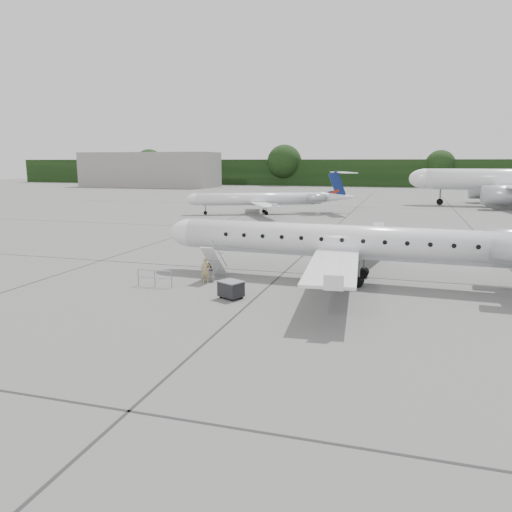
% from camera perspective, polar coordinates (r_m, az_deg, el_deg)
% --- Properties ---
extents(ground, '(320.00, 320.00, 0.00)m').
position_cam_1_polar(ground, '(25.56, 8.81, -6.22)').
color(ground, '#5E5E5C').
rests_on(ground, ground).
extents(treeline, '(260.00, 4.00, 8.00)m').
position_cam_1_polar(treeline, '(154.32, 15.74, 9.10)').
color(treeline, black).
rests_on(treeline, ground).
extents(terminal_building, '(40.00, 14.00, 10.00)m').
position_cam_1_polar(terminal_building, '(152.94, -12.05, 9.63)').
color(terminal_building, gray).
rests_on(terminal_building, ground).
extents(main_regional_jet, '(28.16, 20.81, 7.02)m').
position_cam_1_polar(main_regional_jet, '(31.43, 10.39, 3.47)').
color(main_regional_jet, silver).
rests_on(main_regional_jet, ground).
extents(airstair, '(0.94, 2.32, 2.20)m').
position_cam_1_polar(airstair, '(32.00, -4.82, -0.64)').
color(airstair, silver).
rests_on(airstair, ground).
extents(passenger, '(0.66, 0.54, 1.57)m').
position_cam_1_polar(passenger, '(30.91, -5.78, -1.67)').
color(passenger, '#9C8755').
rests_on(passenger, ground).
extents(safety_railing, '(2.20, 0.13, 1.00)m').
position_cam_1_polar(safety_railing, '(30.52, -11.50, -2.54)').
color(safety_railing, gray).
rests_on(safety_railing, ground).
extents(baggage_cart, '(1.50, 1.40, 1.04)m').
position_cam_1_polar(baggage_cart, '(27.43, -2.88, -3.80)').
color(baggage_cart, black).
rests_on(baggage_cart, ground).
extents(bg_narrowbody, '(35.09, 25.72, 12.35)m').
position_cam_1_polar(bg_narrowbody, '(93.37, 27.20, 8.84)').
color(bg_narrowbody, silver).
rests_on(bg_narrowbody, ground).
extents(bg_regional_left, '(27.59, 24.34, 6.00)m').
position_cam_1_polar(bg_regional_left, '(71.35, 0.37, 7.22)').
color(bg_regional_left, silver).
rests_on(bg_regional_left, ground).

